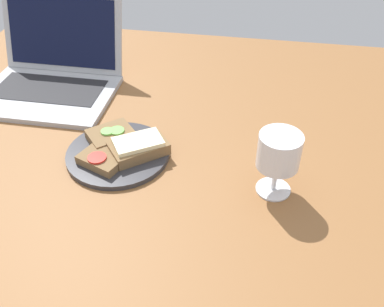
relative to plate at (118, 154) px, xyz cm
name	(u,v)px	position (x,y,z in cm)	size (l,w,h in cm)	color
wooden_table	(159,174)	(9.83, -2.78, -2.09)	(140.00, 140.00, 3.00)	brown
plate	(118,154)	(0.00, 0.00, 0.00)	(22.53, 22.53, 1.18)	#333338
sandwich_with_tomato	(101,159)	(-2.08, -4.32, 1.60)	(10.92, 9.30, 2.31)	brown
sandwich_with_cheese	(139,147)	(4.72, 0.36, 2.23)	(14.00, 13.26, 3.50)	brown
sandwich_with_cucumber	(111,136)	(-2.65, 3.91, 1.74)	(12.39, 12.20, 2.61)	brown
wine_glass	(279,154)	(33.80, -5.10, 8.63)	(8.22, 8.22, 13.42)	white
laptop	(52,72)	(-26.10, 25.75, 4.04)	(34.64, 31.87, 22.22)	#ADAFB5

